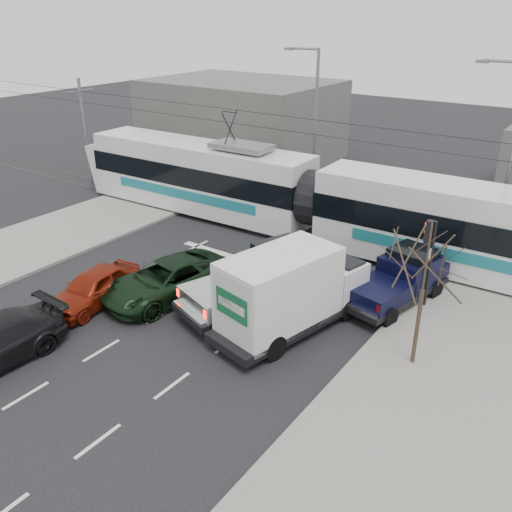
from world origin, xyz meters
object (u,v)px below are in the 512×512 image
Objects in this scene: tram at (315,200)px; green_car at (168,280)px; street_lamp_near at (509,149)px; bare_tree at (426,264)px; traffic_signal at (429,245)px; street_lamp_far at (313,117)px; silver_pickup at (267,278)px; red_car at (94,287)px; navy_pickup at (401,278)px; box_truck at (290,292)px.

tram is 9.32m from green_car.
street_lamp_near is 0.30× the size of tram.
bare_tree is at bearing 17.61° from green_car.
traffic_signal is 8.12m from tram.
traffic_signal is at bearing -96.41° from street_lamp_near.
silver_pickup is (5.40, -12.88, -3.92)m from street_lamp_far.
bare_tree reaches higher than red_car.
traffic_signal is 1.91m from navy_pickup.
red_car is (-12.13, -3.37, -3.06)m from bare_tree.
box_truck is at bearing -62.80° from street_lamp_far.
red_car is at bearing -164.47° from bare_tree.
green_car is (-5.50, -0.74, -0.82)m from box_truck.
silver_pickup is 4.17m from green_car.
tram reaches higher than green_car.
box_truck reaches higher than red_car.
street_lamp_near is at bearing 83.59° from traffic_signal.
green_car is at bearing 40.90° from red_car.
street_lamp_near reaches higher than bare_tree.
silver_pickup is 1.02× the size of box_truck.
traffic_signal is at bearing 65.07° from box_truck.
tram is (3.51, -5.70, -2.97)m from street_lamp_far.
bare_tree is 4.28m from traffic_signal.
silver_pickup is 1.62× the size of red_car.
street_lamp_far is 15.45m from green_car.
navy_pickup reaches higher than green_car.
tram is (-7.14, 3.81, -0.60)m from traffic_signal.
street_lamp_near is at bearing 46.05° from red_car.
street_lamp_far is (-11.50, 2.00, 0.00)m from street_lamp_near.
tram is at bearing -58.32° from street_lamp_far.
street_lamp_near is at bearing 91.42° from bare_tree.
box_truck is at bearing -107.88° from navy_pickup.
street_lamp_far reaches higher than green_car.
street_lamp_near is at bearing 82.97° from box_truck.
navy_pickup is at bearing 72.81° from box_truck.
traffic_signal is at bearing -29.67° from tram.
bare_tree is at bearing -48.88° from street_lamp_far.
red_car is (-11.85, -14.87, -4.38)m from street_lamp_near.
street_lamp_near is 1.58× the size of green_car.
navy_pickup is (-0.92, -0.07, -1.67)m from traffic_signal.
street_lamp_far is at bearing 83.41° from red_car.
navy_pickup is 0.95× the size of green_car.
navy_pickup is at bearing -175.62° from traffic_signal.
green_car is at bearing -83.43° from street_lamp_far.
tram is 7.49m from silver_pickup.
tram is at bearing 136.66° from bare_tree.
bare_tree is at bearing -74.24° from traffic_signal.
navy_pickup reaches higher than red_car.
traffic_signal is 10.56m from green_car.
green_car is (-3.71, -1.86, -0.41)m from silver_pickup.
red_car is at bearing -146.38° from box_truck.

